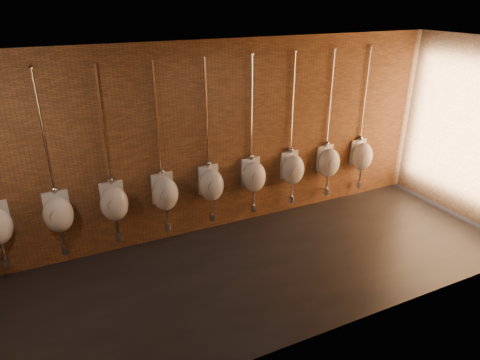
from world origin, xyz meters
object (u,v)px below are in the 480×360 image
object	(u,v)px
urinal_2	(114,203)
urinal_4	(211,184)
urinal_5	(254,176)
urinal_3	(165,193)
urinal_7	(329,162)
urinal_8	(362,156)
urinal_1	(58,213)
urinal_6	(293,169)

from	to	relation	value
urinal_2	urinal_4	size ratio (longest dim) A/B	1.00
urinal_5	urinal_4	bearing A→B (deg)	180.00
urinal_3	urinal_7	bearing A→B (deg)	0.00
urinal_2	urinal_8	xyz separation A→B (m)	(4.77, 0.00, 0.00)
urinal_4	urinal_8	bearing A→B (deg)	0.00
urinal_2	urinal_4	bearing A→B (deg)	0.00
urinal_1	urinal_4	xyz separation A→B (m)	(2.39, 0.00, 0.00)
urinal_4	urinal_7	xyz separation A→B (m)	(2.39, 0.00, 0.00)
urinal_1	urinal_6	xyz separation A→B (m)	(3.98, 0.00, 0.00)
urinal_4	urinal_7	bearing A→B (deg)	0.00
urinal_8	urinal_4	bearing A→B (deg)	180.00
urinal_3	urinal_4	distance (m)	0.80
urinal_3	urinal_8	size ratio (longest dim) A/B	1.00
urinal_3	urinal_8	xyz separation A→B (m)	(3.98, 0.00, 0.00)
urinal_3	urinal_2	bearing A→B (deg)	180.00
urinal_5	urinal_8	size ratio (longest dim) A/B	1.00
urinal_1	urinal_6	distance (m)	3.98
urinal_2	urinal_5	distance (m)	2.39
urinal_6	urinal_7	bearing A→B (deg)	0.00
urinal_1	urinal_6	bearing A→B (deg)	0.00
urinal_3	urinal_8	world-z (taller)	same
urinal_7	urinal_6	bearing A→B (deg)	180.00
urinal_4	urinal_5	bearing A→B (deg)	0.00
urinal_3	urinal_6	distance (m)	2.39
urinal_4	urinal_8	distance (m)	3.18
urinal_1	urinal_2	distance (m)	0.80
urinal_4	urinal_8	size ratio (longest dim) A/B	1.00
urinal_3	urinal_4	xyz separation A→B (m)	(0.80, 0.00, 0.00)
urinal_1	urinal_2	size ratio (longest dim) A/B	1.00
urinal_7	urinal_8	bearing A→B (deg)	0.00
urinal_1	urinal_4	size ratio (longest dim) A/B	1.00
urinal_4	urinal_6	xyz separation A→B (m)	(1.59, 0.00, 0.00)
urinal_4	urinal_5	size ratio (longest dim) A/B	1.00
urinal_6	urinal_3	bearing A→B (deg)	180.00
urinal_1	urinal_8	xyz separation A→B (m)	(5.57, 0.00, 0.00)
urinal_5	urinal_6	distance (m)	0.80
urinal_3	urinal_5	xyz separation A→B (m)	(1.59, 0.00, 0.00)
urinal_2	urinal_8	size ratio (longest dim) A/B	1.00
urinal_5	urinal_8	xyz separation A→B (m)	(2.39, 0.00, 0.00)
urinal_6	urinal_1	bearing A→B (deg)	180.00
urinal_8	urinal_3	bearing A→B (deg)	180.00
urinal_5	urinal_8	bearing A→B (deg)	0.00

